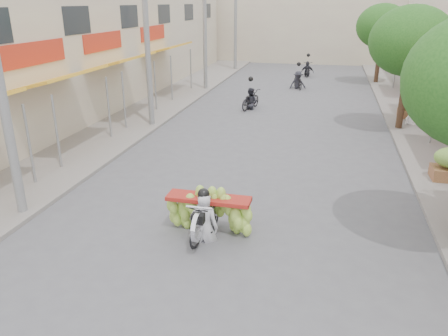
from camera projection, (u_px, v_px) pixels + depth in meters
ground at (179, 322)px, 7.75m from camera, size 120.00×120.00×0.00m
sidewalk_left at (146, 109)px, 22.87m from camera, size 4.00×60.00×0.12m
sidewalk_right at (433, 125)px, 19.83m from camera, size 4.00×60.00×0.12m
shophouse_row_left at (42, 51)px, 21.98m from camera, size 9.77×40.00×6.00m
far_building at (309, 22)px, 41.02m from camera, size 20.00×6.00×7.00m
utility_pole_mid at (147, 34)px, 18.38m from camera, size 0.60×0.24×8.00m
utility_pole_far at (205, 24)px, 26.56m from camera, size 0.60×0.24×8.00m
utility_pole_back at (236, 19)px, 34.74m from camera, size 0.60×0.24×8.00m
street_tree_mid at (411, 41)px, 17.94m from camera, size 3.40×3.40×5.25m
street_tree_far at (382, 26)px, 28.84m from camera, size 3.40×3.40×5.25m
produce_crate_far at (412, 105)px, 20.68m from camera, size 1.20×0.88×1.16m
banana_motorbike at (206, 208)px, 10.34m from camera, size 2.20×1.84×2.24m
pedestrian at (414, 106)px, 19.54m from camera, size 0.95×0.79×1.65m
bg_motorbike_a at (250, 95)px, 22.82m from camera, size 1.11×1.89×1.95m
bg_motorbike_b at (298, 76)px, 28.13m from camera, size 1.18×1.84×1.95m
bg_motorbike_c at (308, 66)px, 32.83m from camera, size 0.99×1.80×1.95m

